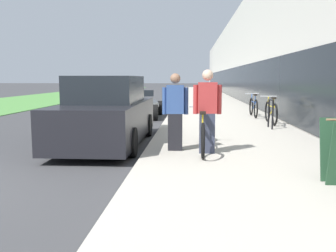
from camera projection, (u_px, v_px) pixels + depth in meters
sidewalk_slab at (207, 100)px, 25.50m from camera, size 3.98×70.00×0.13m
storefront_facade at (285, 60)px, 32.57m from camera, size 10.01×70.00×6.35m
lawn_strip at (50, 97)px, 30.27m from camera, size 7.12×70.00×0.03m
tandem_bicycle at (202, 132)px, 7.55m from camera, size 0.52×2.47×0.83m
person_rider at (207, 111)px, 7.17m from camera, size 0.54×0.21×1.60m
person_bystander at (175, 112)px, 7.45m from camera, size 0.52×0.20×1.53m
bike_rack_hoop at (271, 110)px, 10.77m from camera, size 0.05×0.60×0.84m
cruiser_bike_nearest at (271, 112)px, 11.89m from camera, size 0.52×1.78×0.86m
cruiser_bike_middle at (253, 107)px, 14.01m from camera, size 0.52×1.76×0.87m
parked_sedan_curbside at (107, 114)px, 8.83m from camera, size 1.77×4.60×1.62m
vintage_roadster_curbside at (138, 106)px, 15.07m from camera, size 1.81×3.96×1.08m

